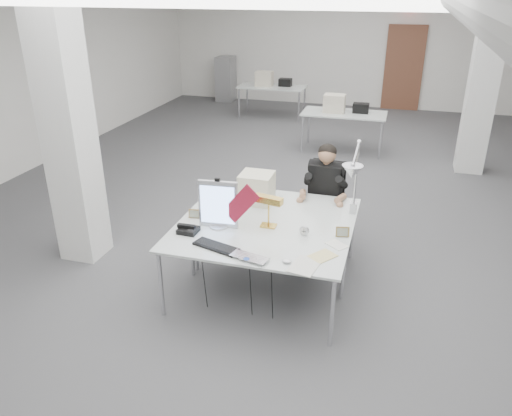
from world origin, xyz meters
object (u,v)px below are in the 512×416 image
(desk_main, at_px, (254,243))
(office_chair, at_px, (324,208))
(desk_phone, at_px, (188,230))
(monitor, at_px, (218,204))
(seated_person, at_px, (326,180))
(beige_monitor, at_px, (257,188))
(bankers_lamp, at_px, (269,213))
(laptop, at_px, (246,260))
(architect_lamp, at_px, (354,184))

(desk_main, bearing_deg, office_chair, 73.30)
(desk_phone, bearing_deg, desk_main, 1.82)
(monitor, bearing_deg, desk_main, -31.78)
(seated_person, xyz_separation_m, beige_monitor, (-0.71, -0.54, 0.03))
(bankers_lamp, bearing_deg, laptop, -78.53)
(bankers_lamp, relative_size, desk_phone, 1.60)
(laptop, bearing_deg, seated_person, 91.16)
(monitor, height_order, bankers_lamp, monitor)
(laptop, xyz_separation_m, desk_phone, (-0.73, 0.39, 0.01))
(laptop, height_order, bankers_lamp, bankers_lamp)
(seated_person, distance_m, architect_lamp, 0.91)
(monitor, distance_m, laptop, 0.81)
(monitor, relative_size, desk_phone, 2.60)
(desk_phone, xyz_separation_m, architect_lamp, (1.55, 0.69, 0.41))
(office_chair, bearing_deg, beige_monitor, -134.63)
(beige_monitor, bearing_deg, monitor, -105.77)
(office_chair, xyz_separation_m, laptop, (-0.42, -1.91, 0.26))
(desk_phone, bearing_deg, laptop, -25.17)
(bankers_lamp, distance_m, architect_lamp, 0.91)
(monitor, xyz_separation_m, desk_phone, (-0.25, -0.21, -0.23))
(office_chair, bearing_deg, architect_lamp, -59.28)
(desk_main, bearing_deg, laptop, -84.20)
(office_chair, distance_m, beige_monitor, 1.01)
(desk_main, distance_m, office_chair, 1.62)
(desk_main, bearing_deg, monitor, 153.28)
(bankers_lamp, distance_m, beige_monitor, 0.65)
(monitor, distance_m, bankers_lamp, 0.52)
(office_chair, height_order, laptop, office_chair)
(office_chair, distance_m, bankers_lamp, 1.30)
(seated_person, height_order, architect_lamp, architect_lamp)
(seated_person, xyz_separation_m, architect_lamp, (0.39, -0.78, 0.29))
(desk_main, relative_size, laptop, 5.02)
(monitor, bearing_deg, seated_person, 49.17)
(monitor, xyz_separation_m, beige_monitor, (0.20, 0.72, -0.08))
(desk_main, distance_m, bankers_lamp, 0.41)
(bankers_lamp, height_order, desk_phone, bankers_lamp)
(architect_lamp, bearing_deg, bankers_lamp, -139.62)
(desk_main, xyz_separation_m, seated_person, (0.46, 1.48, 0.16))
(seated_person, xyz_separation_m, desk_phone, (-1.16, -1.47, -0.12))
(desk_phone, height_order, architect_lamp, architect_lamp)
(office_chair, distance_m, architect_lamp, 1.14)
(architect_lamp, bearing_deg, seated_person, 134.12)
(laptop, bearing_deg, desk_main, 109.72)
(monitor, bearing_deg, laptop, -56.25)
(office_chair, height_order, beige_monitor, beige_monitor)
(desk_main, height_order, architect_lamp, architect_lamp)
(desk_phone, xyz_separation_m, beige_monitor, (0.45, 0.93, 0.15))
(seated_person, relative_size, architect_lamp, 1.08)
(desk_main, height_order, desk_phone, desk_phone)
(monitor, xyz_separation_m, laptop, (0.48, -0.60, -0.24))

